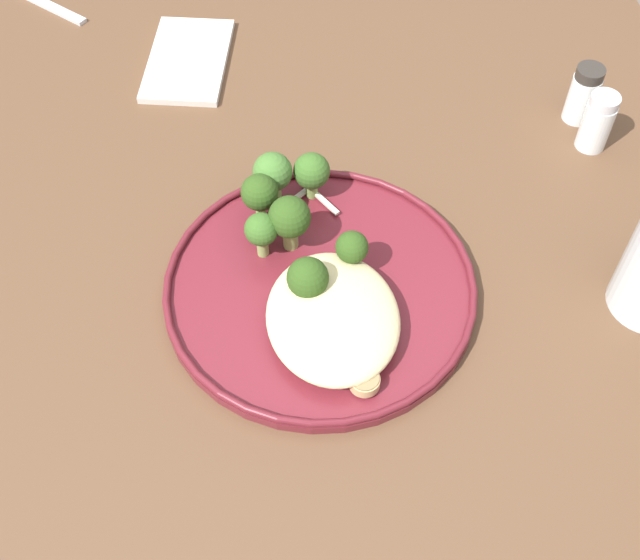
# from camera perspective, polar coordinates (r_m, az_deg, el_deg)

# --- Properties ---
(wooden_dining_table) EXTENTS (1.40, 1.00, 0.74)m
(wooden_dining_table) POSITION_cam_1_polar(r_m,az_deg,el_deg) (0.80, -2.01, -8.00)
(wooden_dining_table) COLOR brown
(wooden_dining_table) RESTS_ON ground
(dinner_plate) EXTENTS (0.29, 0.29, 0.02)m
(dinner_plate) POSITION_cam_1_polar(r_m,az_deg,el_deg) (0.76, 0.00, -0.52)
(dinner_plate) COLOR maroon
(dinner_plate) RESTS_ON wooden_dining_table
(noodle_bed) EXTENTS (0.14, 0.12, 0.03)m
(noodle_bed) POSITION_cam_1_polar(r_m,az_deg,el_deg) (0.72, 0.91, -2.61)
(noodle_bed) COLOR beige
(noodle_bed) RESTS_ON dinner_plate
(seared_scallop_right_edge) EXTENTS (0.03, 0.03, 0.01)m
(seared_scallop_right_edge) POSITION_cam_1_polar(r_m,az_deg,el_deg) (0.75, 1.84, 0.57)
(seared_scallop_right_edge) COLOR #DBB77A
(seared_scallop_right_edge) RESTS_ON dinner_plate
(seared_scallop_tilted_round) EXTENTS (0.03, 0.03, 0.01)m
(seared_scallop_tilted_round) POSITION_cam_1_polar(r_m,az_deg,el_deg) (0.73, 1.82, -2.13)
(seared_scallop_tilted_round) COLOR #DBB77A
(seared_scallop_tilted_round) RESTS_ON dinner_plate
(seared_scallop_tiny_bay) EXTENTS (0.02, 0.02, 0.01)m
(seared_scallop_tiny_bay) POSITION_cam_1_polar(r_m,az_deg,el_deg) (0.71, -0.48, -4.05)
(seared_scallop_tiny_bay) COLOR beige
(seared_scallop_tiny_bay) RESTS_ON dinner_plate
(seared_scallop_large_seared) EXTENTS (0.03, 0.03, 0.01)m
(seared_scallop_large_seared) POSITION_cam_1_polar(r_m,az_deg,el_deg) (0.73, -0.45, -1.80)
(seared_scallop_large_seared) COLOR #E5C689
(seared_scallop_large_seared) RESTS_ON dinner_plate
(seared_scallop_center_golden) EXTENTS (0.03, 0.03, 0.01)m
(seared_scallop_center_golden) POSITION_cam_1_polar(r_m,az_deg,el_deg) (0.74, 0.59, -0.79)
(seared_scallop_center_golden) COLOR #E5C689
(seared_scallop_center_golden) RESTS_ON dinner_plate
(seared_scallop_rear_pale) EXTENTS (0.02, 0.02, 0.01)m
(seared_scallop_rear_pale) POSITION_cam_1_polar(r_m,az_deg,el_deg) (0.70, 0.20, -6.04)
(seared_scallop_rear_pale) COLOR beige
(seared_scallop_rear_pale) RESTS_ON dinner_plate
(seared_scallop_on_noodles) EXTENTS (0.03, 0.03, 0.01)m
(seared_scallop_on_noodles) POSITION_cam_1_polar(r_m,az_deg,el_deg) (0.69, 3.13, -7.06)
(seared_scallop_on_noodles) COLOR #DBB77A
(seared_scallop_on_noodles) RESTS_ON dinner_plate
(broccoli_floret_beside_noodles) EXTENTS (0.04, 0.04, 0.06)m
(broccoli_floret_beside_noodles) POSITION_cam_1_polar(r_m,az_deg,el_deg) (0.72, -0.86, 0.08)
(broccoli_floret_beside_noodles) COLOR #7A994C
(broccoli_floret_beside_noodles) RESTS_ON dinner_plate
(broccoli_floret_rear_charred) EXTENTS (0.04, 0.04, 0.06)m
(broccoli_floret_rear_charred) POSITION_cam_1_polar(r_m,az_deg,el_deg) (0.76, -2.13, 4.31)
(broccoli_floret_rear_charred) COLOR #89A356
(broccoli_floret_rear_charred) RESTS_ON dinner_plate
(broccoli_floret_front_edge) EXTENTS (0.03, 0.03, 0.05)m
(broccoli_floret_front_edge) POSITION_cam_1_polar(r_m,az_deg,el_deg) (0.75, -4.12, 3.45)
(broccoli_floret_front_edge) COLOR #89A356
(broccoli_floret_front_edge) RESTS_ON dinner_plate
(broccoli_floret_small_sprig) EXTENTS (0.04, 0.04, 0.05)m
(broccoli_floret_small_sprig) POSITION_cam_1_polar(r_m,az_deg,el_deg) (0.80, -0.59, 7.56)
(broccoli_floret_small_sprig) COLOR #7A994C
(broccoli_floret_small_sprig) RESTS_ON dinner_plate
(broccoli_floret_near_rim) EXTENTS (0.04, 0.04, 0.06)m
(broccoli_floret_near_rim) POSITION_cam_1_polar(r_m,az_deg,el_deg) (0.78, -4.24, 6.04)
(broccoli_floret_near_rim) COLOR #7A994C
(broccoli_floret_near_rim) RESTS_ON dinner_plate
(broccoli_floret_left_leaning) EXTENTS (0.03, 0.03, 0.05)m
(broccoli_floret_left_leaning) POSITION_cam_1_polar(r_m,az_deg,el_deg) (0.74, 2.24, 2.19)
(broccoli_floret_left_leaning) COLOR #7A994C
(broccoli_floret_left_leaning) RESTS_ON dinner_plate
(broccoli_floret_center_pile) EXTENTS (0.04, 0.04, 0.06)m
(broccoli_floret_center_pile) POSITION_cam_1_polar(r_m,az_deg,el_deg) (0.80, -3.32, 7.43)
(broccoli_floret_center_pile) COLOR #89A356
(broccoli_floret_center_pile) RESTS_ON dinner_plate
(onion_sliver_curled_piece) EXTENTS (0.03, 0.04, 0.00)m
(onion_sliver_curled_piece) POSITION_cam_1_polar(r_m,az_deg,el_deg) (0.82, -1.81, 5.66)
(onion_sliver_curled_piece) COLOR silver
(onion_sliver_curled_piece) RESTS_ON dinner_plate
(onion_sliver_long_sliver) EXTENTS (0.04, 0.02, 0.00)m
(onion_sliver_long_sliver) POSITION_cam_1_polar(r_m,az_deg,el_deg) (0.75, -0.01, -0.46)
(onion_sliver_long_sliver) COLOR silver
(onion_sliver_long_sliver) RESTS_ON dinner_plate
(onion_sliver_pale_crescent) EXTENTS (0.05, 0.03, 0.00)m
(onion_sliver_pale_crescent) POSITION_cam_1_polar(r_m,az_deg,el_deg) (0.82, -0.01, 5.80)
(onion_sliver_pale_crescent) COLOR silver
(onion_sliver_pale_crescent) RESTS_ON dinner_plate
(folded_napkin) EXTENTS (0.17, 0.12, 0.01)m
(folded_napkin) POSITION_cam_1_polar(r_m,az_deg,el_deg) (1.00, -9.20, 14.92)
(folded_napkin) COLOR silver
(folded_napkin) RESTS_ON wooden_dining_table
(salt_shaker) EXTENTS (0.03, 0.03, 0.07)m
(salt_shaker) POSITION_cam_1_polar(r_m,az_deg,el_deg) (0.92, 18.80, 10.41)
(salt_shaker) COLOR white
(salt_shaker) RESTS_ON wooden_dining_table
(pepper_shaker) EXTENTS (0.03, 0.03, 0.07)m
(pepper_shaker) POSITION_cam_1_polar(r_m,az_deg,el_deg) (0.95, 17.92, 12.25)
(pepper_shaker) COLOR white
(pepper_shaker) RESTS_ON wooden_dining_table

